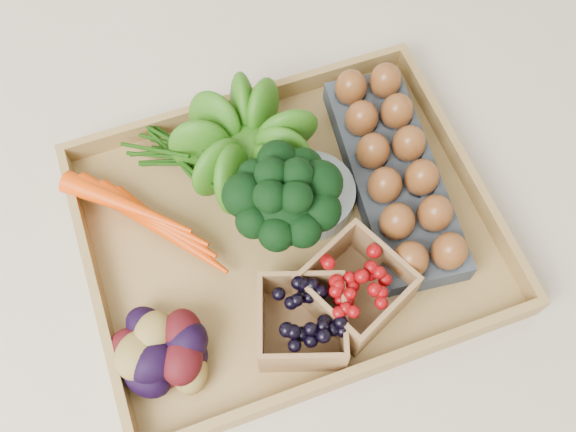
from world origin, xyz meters
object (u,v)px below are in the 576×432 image
object	(u,v)px
tray	(288,232)
egg_carton	(393,176)
broccoli	(284,214)
cherry_bowl	(310,195)

from	to	relation	value
tray	egg_carton	world-z (taller)	egg_carton
broccoli	cherry_bowl	bearing A→B (deg)	33.48
broccoli	tray	bearing A→B (deg)	6.51
broccoli	cherry_bowl	world-z (taller)	broccoli
cherry_bowl	egg_carton	distance (m)	0.12
broccoli	cherry_bowl	xyz separation A→B (m)	(0.05, 0.03, -0.04)
tray	cherry_bowl	world-z (taller)	cherry_bowl
broccoli	egg_carton	xyz separation A→B (m)	(0.17, 0.02, -0.04)
tray	broccoli	distance (m)	0.06
broccoli	egg_carton	bearing A→B (deg)	6.65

